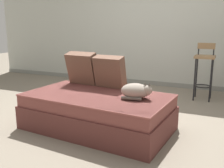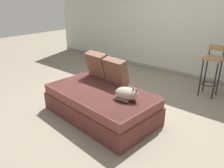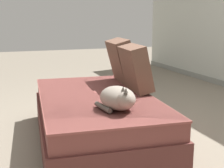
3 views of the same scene
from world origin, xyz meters
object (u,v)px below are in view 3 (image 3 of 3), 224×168
object	(u,v)px
throw_pillow_middle	(135,68)
cat	(118,98)
couch	(96,118)
throw_pillow_corner	(122,60)

from	to	relation	value
throw_pillow_middle	cat	world-z (taller)	throw_pillow_middle
couch	throw_pillow_middle	xyz separation A→B (m)	(-0.01, 0.38, 0.42)
throw_pillow_middle	throw_pillow_corner	bearing A→B (deg)	174.99
couch	cat	world-z (taller)	cat
cat	throw_pillow_middle	bearing A→B (deg)	143.89
couch	cat	bearing A→B (deg)	3.08
throw_pillow_corner	throw_pillow_middle	xyz separation A→B (m)	(0.43, -0.04, -0.01)
throw_pillow_corner	throw_pillow_middle	distance (m)	0.43
throw_pillow_corner	cat	world-z (taller)	throw_pillow_corner
couch	throw_pillow_middle	distance (m)	0.57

